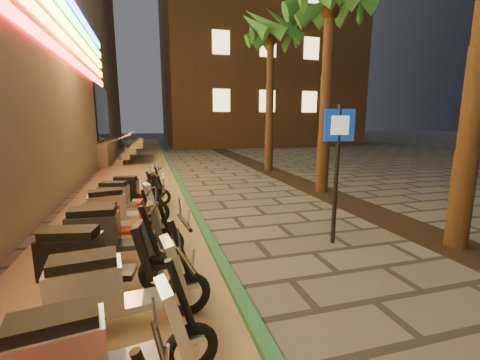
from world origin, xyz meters
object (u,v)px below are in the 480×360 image
object	(u,v)px
scooter_5	(113,288)
scooter_9	(120,207)
scooter_6	(93,258)
scooter_7	(112,232)
scooter_8	(113,221)
pedestrian_sign	(337,156)
scooter_4	(94,351)
scooter_11	(135,189)
scooter_10	(124,197)

from	to	relation	value
scooter_5	scooter_9	world-z (taller)	scooter_5
scooter_6	scooter_9	size ratio (longest dim) A/B	1.04
scooter_6	scooter_7	size ratio (longest dim) A/B	0.98
scooter_8	pedestrian_sign	bearing A→B (deg)	-4.68
scooter_6	pedestrian_sign	bearing A→B (deg)	21.49
scooter_4	scooter_8	bearing A→B (deg)	84.25
pedestrian_sign	scooter_8	size ratio (longest dim) A/B	1.72
scooter_7	scooter_9	xyz separation A→B (m)	(-0.02, 1.76, -0.03)
pedestrian_sign	scooter_9	size ratio (longest dim) A/B	1.53
scooter_11	scooter_7	bearing A→B (deg)	-82.30
scooter_8	scooter_11	world-z (taller)	scooter_11
scooter_5	scooter_6	xyz separation A→B (m)	(-0.34, 0.89, 0.00)
pedestrian_sign	scooter_4	size ratio (longest dim) A/B	1.55
scooter_5	scooter_9	distance (m)	3.64
pedestrian_sign	scooter_11	xyz separation A→B (m)	(-3.85, 4.00, -1.25)
pedestrian_sign	scooter_7	bearing A→B (deg)	-174.94
scooter_6	scooter_11	bearing A→B (deg)	96.12
scooter_5	scooter_6	distance (m)	0.95
scooter_4	scooter_11	xyz separation A→B (m)	(0.09, 6.71, -0.05)
scooter_5	scooter_11	world-z (taller)	scooter_5
scooter_7	scooter_8	xyz separation A→B (m)	(-0.08, 0.93, -0.09)
pedestrian_sign	scooter_7	xyz separation A→B (m)	(-4.07, 0.16, -1.17)
pedestrian_sign	scooter_5	xyz separation A→B (m)	(-3.89, -1.71, -1.18)
scooter_4	scooter_9	size ratio (longest dim) A/B	0.99
scooter_5	scooter_7	distance (m)	1.88
pedestrian_sign	scooter_11	size ratio (longest dim) A/B	1.69
scooter_4	scooter_8	world-z (taller)	scooter_4
scooter_8	scooter_11	distance (m)	2.92
scooter_8	scooter_7	bearing A→B (deg)	-74.91
pedestrian_sign	scooter_8	world-z (taller)	pedestrian_sign
scooter_6	scooter_10	size ratio (longest dim) A/B	1.12
pedestrian_sign	scooter_11	distance (m)	5.69
scooter_7	scooter_11	size ratio (longest dim) A/B	1.17
scooter_7	scooter_8	size ratio (longest dim) A/B	1.19
scooter_5	scooter_10	world-z (taller)	scooter_5
scooter_4	scooter_9	world-z (taller)	scooter_9
scooter_10	scooter_9	bearing A→B (deg)	-75.42
scooter_8	scooter_10	distance (m)	1.98
pedestrian_sign	scooter_7	size ratio (longest dim) A/B	1.45
scooter_6	scooter_11	world-z (taller)	scooter_6
scooter_5	scooter_11	size ratio (longest dim) A/B	1.14
scooter_7	scooter_9	bearing A→B (deg)	93.30
scooter_7	scooter_11	xyz separation A→B (m)	(0.21, 3.83, -0.08)
scooter_6	scooter_5	bearing A→B (deg)	-58.91
scooter_4	scooter_5	world-z (taller)	scooter_5
scooter_10	scooter_11	size ratio (longest dim) A/B	1.03
scooter_7	scooter_10	xyz separation A→B (m)	(-0.01, 2.91, -0.07)
scooter_9	scooter_11	size ratio (longest dim) A/B	1.11
scooter_6	scooter_10	distance (m)	3.89
pedestrian_sign	scooter_11	world-z (taller)	pedestrian_sign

